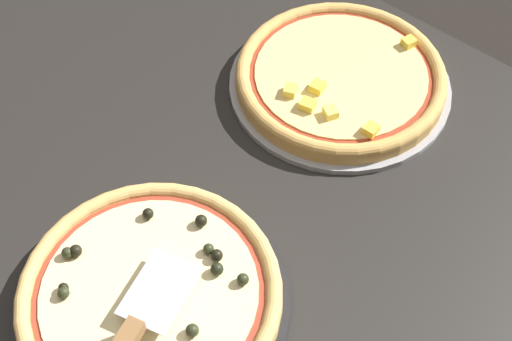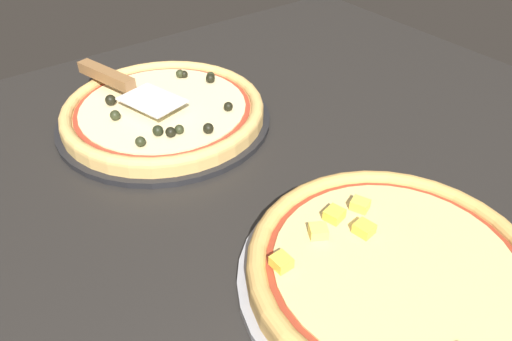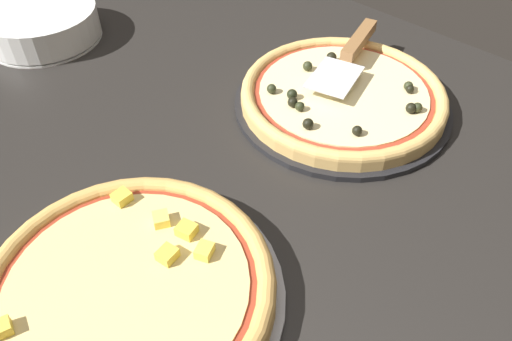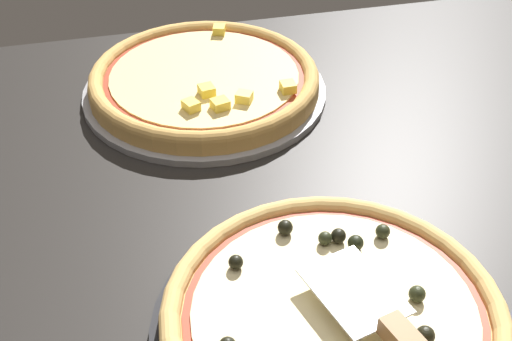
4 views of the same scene
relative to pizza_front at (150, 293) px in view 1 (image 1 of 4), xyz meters
The scene contains 5 objects.
ground_plane 18.44cm from the pizza_front, 83.83° to the left, with size 141.13×102.92×3.60cm, color black.
pizza_pan_front 2.00cm from the pizza_front, 78.90° to the right, with size 36.23×36.23×1.00cm, color black.
pizza_front is the anchor object (origin of this frame).
pizza_pan_back 47.15cm from the pizza_front, 95.38° to the left, with size 35.90×35.90×1.00cm, color #939399.
pizza_back 47.08cm from the pizza_front, 95.36° to the left, with size 33.75×33.75×3.72cm.
Camera 1 is at (35.74, -41.03, 84.48)cm, focal length 50.00 mm.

